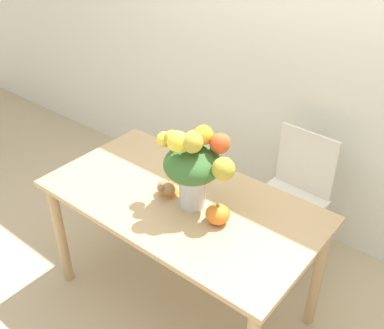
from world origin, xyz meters
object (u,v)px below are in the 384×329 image
Objects in this scene: pumpkin at (218,214)px; turkey_figurine at (168,187)px; flower_vase at (194,164)px; dining_chair_near_window at (291,197)px.

pumpkin is 0.35m from turkey_figurine.
turkey_figurine is at bearing 176.07° from pumpkin.
flower_vase reaches higher than turkey_figurine.
flower_vase is 3.75× the size of pumpkin.
pumpkin reaches higher than turkey_figurine.
turkey_figurine is at bearing -113.01° from dining_chair_near_window.
dining_chair_near_window is at bearing 75.32° from flower_vase.
flower_vase is 0.27m from pumpkin.
pumpkin is 0.83× the size of turkey_figurine.
flower_vase reaches higher than dining_chair_near_window.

